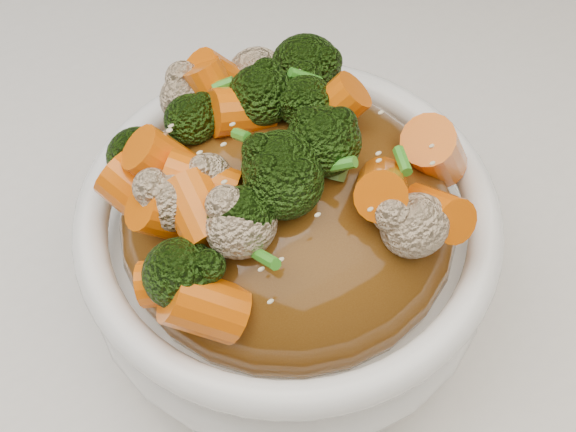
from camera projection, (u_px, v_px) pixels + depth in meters
tablecloth at (258, 419)px, 0.40m from camera, size 1.20×0.80×0.04m
bowl at (288, 251)px, 0.39m from camera, size 0.22×0.22×0.08m
sauce_base at (288, 219)px, 0.36m from camera, size 0.18×0.18×0.08m
carrots at (288, 140)px, 0.32m from camera, size 0.18×0.18×0.04m
broccoli at (288, 141)px, 0.32m from camera, size 0.18×0.18×0.04m
cauliflower at (288, 144)px, 0.32m from camera, size 0.18×0.18×0.03m
scallions at (288, 138)px, 0.32m from camera, size 0.13×0.13×0.02m
sesame_seeds at (288, 138)px, 0.32m from camera, size 0.16×0.16×0.01m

